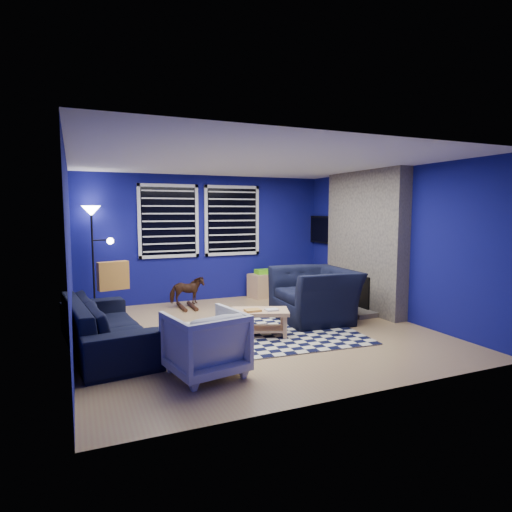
{
  "coord_description": "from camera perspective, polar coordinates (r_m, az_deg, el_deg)",
  "views": [
    {
      "loc": [
        -2.44,
        -5.79,
        1.79
      ],
      "look_at": [
        0.16,
        0.3,
        1.1
      ],
      "focal_mm": 30.0,
      "sensor_mm": 36.0,
      "label": 1
    }
  ],
  "objects": [
    {
      "name": "wall_right",
      "position": [
        7.63,
        17.34,
        1.66
      ],
      "size": [
        0.0,
        5.0,
        5.0
      ],
      "primitive_type": "plane",
      "rotation": [
        1.57,
        0.0,
        -1.57
      ],
      "color": "navy",
      "rests_on": "floor"
    },
    {
      "name": "sofa",
      "position": [
        5.92,
        -19.29,
        -8.6
      ],
      "size": [
        2.38,
        1.16,
        0.67
      ],
      "primitive_type": "imported",
      "rotation": [
        0.0,
        0.0,
        1.69
      ],
      "color": "black",
      "rests_on": "floor"
    },
    {
      "name": "window_left",
      "position": [
        8.43,
        -11.55,
        4.58
      ],
      "size": [
        1.17,
        0.06,
        1.42
      ],
      "color": "black",
      "rests_on": "wall_back"
    },
    {
      "name": "tv",
      "position": [
        9.2,
        9.02,
        3.49
      ],
      "size": [
        0.07,
        1.0,
        0.58
      ],
      "color": "black",
      "rests_on": "wall_right"
    },
    {
      "name": "armchair_big",
      "position": [
        7.11,
        7.85,
        -5.13
      ],
      "size": [
        1.36,
        1.2,
        0.85
      ],
      "primitive_type": "imported",
      "rotation": [
        0.0,
        0.0,
        -1.61
      ],
      "color": "black",
      "rests_on": "floor"
    },
    {
      "name": "armchair_bent",
      "position": [
        4.79,
        -6.8,
        -11.44
      ],
      "size": [
        0.9,
        0.92,
        0.72
      ],
      "primitive_type": "imported",
      "rotation": [
        0.0,
        0.0,
        3.33
      ],
      "color": "gray",
      "rests_on": "floor"
    },
    {
      "name": "wall_back",
      "position": [
        8.66,
        -6.68,
        2.37
      ],
      "size": [
        5.0,
        0.0,
        5.0
      ],
      "primitive_type": "plane",
      "rotation": [
        1.57,
        0.0,
        0.0
      ],
      "color": "navy",
      "rests_on": "floor"
    },
    {
      "name": "rug",
      "position": [
        6.39,
        1.8,
        -10.22
      ],
      "size": [
        2.63,
        2.16,
        0.02
      ],
      "primitive_type": "cube",
      "rotation": [
        0.0,
        0.0,
        -0.07
      ],
      "color": "black",
      "rests_on": "floor"
    },
    {
      "name": "rocking_horse",
      "position": [
        8.0,
        -9.2,
        -4.59
      ],
      "size": [
        0.33,
        0.64,
        0.52
      ],
      "primitive_type": "imported",
      "rotation": [
        0.0,
        0.0,
        1.48
      ],
      "color": "#452316",
      "rests_on": "floor"
    },
    {
      "name": "coffee_table",
      "position": [
        6.19,
        0.55,
        -8.14
      ],
      "size": [
        0.91,
        0.72,
        0.4
      ],
      "rotation": [
        0.0,
        0.0,
        -0.36
      ],
      "color": "tan",
      "rests_on": "rug"
    },
    {
      "name": "fireplace",
      "position": [
        7.93,
        14.21,
        1.51
      ],
      "size": [
        0.65,
        2.0,
        2.5
      ],
      "color": "gray",
      "rests_on": "floor"
    },
    {
      "name": "floor",
      "position": [
        6.53,
        -0.24,
        -9.91
      ],
      "size": [
        5.0,
        5.0,
        0.0
      ],
      "primitive_type": "plane",
      "color": "tan",
      "rests_on": "ground"
    },
    {
      "name": "cabinet",
      "position": [
        8.94,
        1.05,
        -3.87
      ],
      "size": [
        0.66,
        0.51,
        0.58
      ],
      "rotation": [
        0.0,
        0.0,
        0.22
      ],
      "color": "tan",
      "rests_on": "floor"
    },
    {
      "name": "window_right",
      "position": [
        8.78,
        -3.18,
        4.74
      ],
      "size": [
        1.17,
        0.06,
        1.42
      ],
      "color": "black",
      "rests_on": "wall_back"
    },
    {
      "name": "floor_lamp",
      "position": [
        8.05,
        -20.91,
        3.84
      ],
      "size": [
        0.51,
        0.32,
        1.88
      ],
      "color": "black",
      "rests_on": "floor"
    },
    {
      "name": "wall_left",
      "position": [
        5.82,
        -23.57,
        0.16
      ],
      "size": [
        0.0,
        5.0,
        5.0
      ],
      "primitive_type": "plane",
      "rotation": [
        1.57,
        0.0,
        1.57
      ],
      "color": "navy",
      "rests_on": "floor"
    },
    {
      "name": "ceiling",
      "position": [
        6.32,
        -0.25,
        12.43
      ],
      "size": [
        5.0,
        5.0,
        0.0
      ],
      "primitive_type": "plane",
      "rotation": [
        3.14,
        0.0,
        0.0
      ],
      "color": "white",
      "rests_on": "wall_back"
    },
    {
      "name": "throw_pillow",
      "position": [
        6.45,
        -18.51,
        -2.51
      ],
      "size": [
        0.45,
        0.22,
        0.41
      ],
      "primitive_type": "cube",
      "rotation": [
        0.0,
        0.0,
        0.23
      ],
      "color": "orange",
      "rests_on": "sofa"
    }
  ]
}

